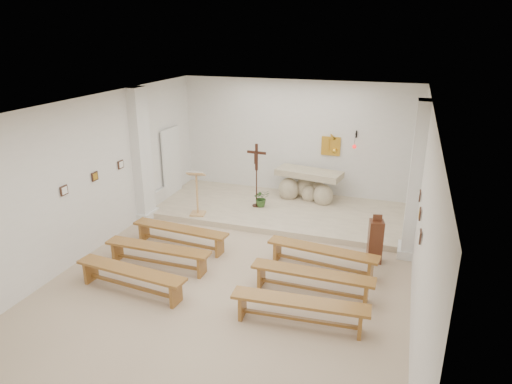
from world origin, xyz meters
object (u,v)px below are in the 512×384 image
(lectern, at_px, (197,193))
(bench_right_second, at_px, (312,277))
(bench_left_third, at_px, (131,275))
(donation_pedestal, at_px, (375,241))
(bench_right_front, at_px, (322,254))
(bench_left_front, at_px, (180,233))
(altar, at_px, (308,187))
(bench_left_second, at_px, (158,252))
(crucifix_stand, at_px, (256,171))
(bench_right_third, at_px, (300,307))

(lectern, height_order, bench_right_second, lectern)
(bench_left_third, bearing_deg, donation_pedestal, 38.28)
(bench_right_front, bearing_deg, bench_left_front, -173.43)
(altar, distance_m, bench_left_second, 5.22)
(bench_right_front, xyz_separation_m, bench_left_second, (-3.34, -1.02, 0.00))
(crucifix_stand, height_order, bench_left_second, crucifix_stand)
(crucifix_stand, bearing_deg, bench_right_third, -59.58)
(bench_left_front, height_order, bench_right_front, same)
(bench_left_front, bearing_deg, crucifix_stand, 74.63)
(crucifix_stand, xyz_separation_m, bench_right_front, (2.37, -2.71, -0.81))
(altar, relative_size, lectern, 1.57)
(donation_pedestal, xyz_separation_m, bench_right_third, (-1.02, -2.77, -0.12))
(donation_pedestal, distance_m, bench_left_second, 4.70)
(lectern, xyz_separation_m, bench_left_front, (0.33, -1.62, -0.39))
(donation_pedestal, bearing_deg, bench_left_front, 177.24)
(bench_left_front, bearing_deg, bench_right_second, -12.73)
(bench_left_second, xyz_separation_m, bench_left_third, (0.00, -1.02, 0.00))
(altar, height_order, bench_left_second, altar)
(lectern, height_order, crucifix_stand, crucifix_stand)
(bench_left_front, relative_size, bench_left_third, 1.00)
(altar, xyz_separation_m, bench_right_second, (1.14, -4.73, -0.15))
(lectern, distance_m, bench_right_second, 4.54)
(crucifix_stand, relative_size, donation_pedestal, 1.60)
(bench_left_third, relative_size, bench_right_third, 1.00)
(altar, bearing_deg, bench_right_second, -66.46)
(bench_left_third, bearing_deg, bench_right_front, 37.38)
(altar, distance_m, bench_right_second, 4.87)
(altar, distance_m, bench_right_third, 5.87)
(lectern, distance_m, crucifix_stand, 1.74)
(crucifix_stand, bearing_deg, bench_left_third, -97.58)
(bench_left_front, relative_size, bench_right_second, 1.01)
(bench_left_front, relative_size, bench_right_front, 1.00)
(donation_pedestal, relative_size, bench_right_second, 0.47)
(bench_right_front, xyz_separation_m, bench_left_third, (-3.34, -2.05, 0.00))
(altar, relative_size, bench_right_second, 0.83)
(bench_left_front, xyz_separation_m, bench_right_third, (3.34, -2.05, 0.00))
(crucifix_stand, bearing_deg, bench_left_front, -105.76)
(crucifix_stand, bearing_deg, bench_right_second, -53.64)
(bench_right_front, bearing_deg, bench_right_second, -83.43)
(altar, bearing_deg, lectern, -130.44)
(bench_right_front, relative_size, bench_left_second, 1.01)
(bench_left_third, xyz_separation_m, bench_right_third, (3.34, 0.00, 0.00))
(altar, relative_size, bench_right_third, 0.82)
(donation_pedestal, distance_m, bench_right_front, 1.26)
(lectern, height_order, bench_left_front, lectern)
(donation_pedestal, relative_size, bench_left_third, 0.47)
(lectern, relative_size, bench_right_second, 0.53)
(crucifix_stand, bearing_deg, lectern, -136.02)
(lectern, bearing_deg, donation_pedestal, -23.77)
(lectern, bearing_deg, bench_right_front, -36.76)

